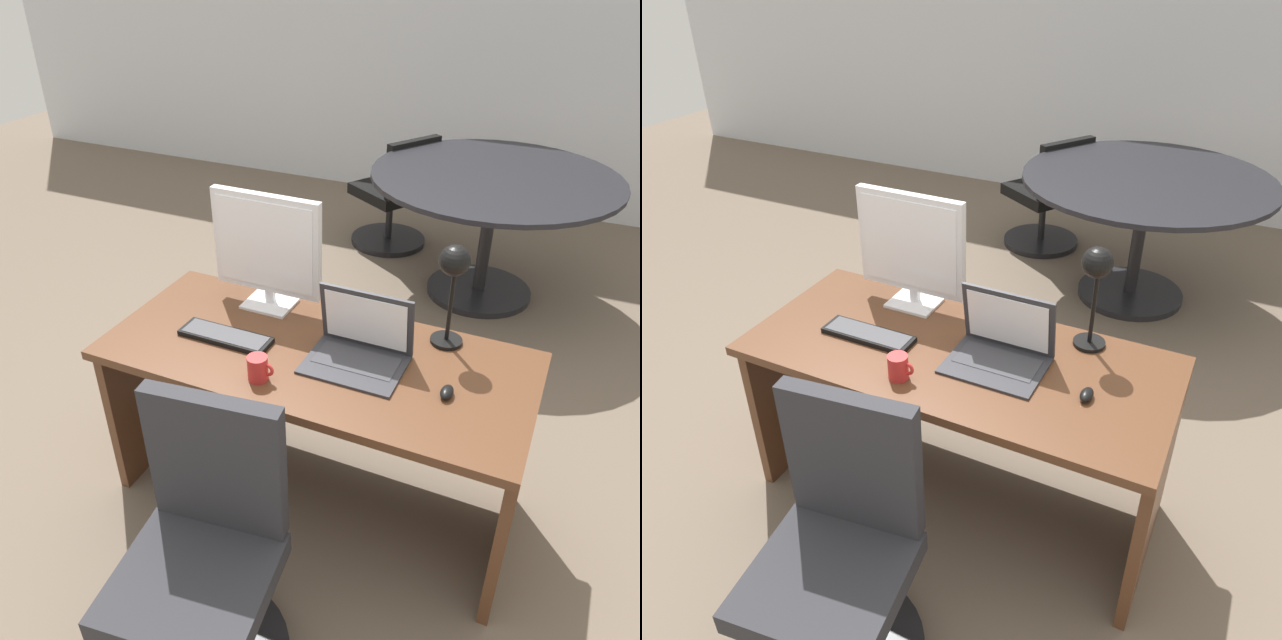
# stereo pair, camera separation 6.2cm
# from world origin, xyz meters

# --- Properties ---
(ground) EXTENTS (12.00, 12.00, 0.00)m
(ground) POSITION_xyz_m (0.00, 1.50, 0.00)
(ground) COLOR #6B5B4C
(back_wall) EXTENTS (10.00, 0.10, 2.80)m
(back_wall) POSITION_xyz_m (0.00, 3.68, 1.40)
(back_wall) COLOR silver
(back_wall) RESTS_ON ground
(desk) EXTENTS (1.58, 0.70, 0.74)m
(desk) POSITION_xyz_m (0.00, 0.05, 0.52)
(desk) COLOR #56331E
(desk) RESTS_ON ground
(monitor) EXTENTS (0.46, 0.16, 0.48)m
(monitor) POSITION_xyz_m (-0.32, 0.23, 1.00)
(monitor) COLOR silver
(monitor) RESTS_ON desk
(laptop) EXTENTS (0.35, 0.27, 0.25)m
(laptop) POSITION_xyz_m (0.16, 0.04, 0.81)
(laptop) COLOR #2D2D33
(laptop) RESTS_ON desk
(keyboard) EXTENTS (0.36, 0.11, 0.02)m
(keyboard) POSITION_xyz_m (-0.35, -0.06, 0.75)
(keyboard) COLOR black
(keyboard) RESTS_ON desk
(mouse) EXTENTS (0.04, 0.08, 0.03)m
(mouse) POSITION_xyz_m (0.50, -0.05, 0.75)
(mouse) COLOR black
(mouse) RESTS_ON desk
(desk_lamp) EXTENTS (0.12, 0.14, 0.41)m
(desk_lamp) POSITION_xyz_m (0.42, 0.24, 1.04)
(desk_lamp) COLOR black
(desk_lamp) RESTS_ON desk
(coffee_mug) EXTENTS (0.10, 0.07, 0.09)m
(coffee_mug) POSITION_xyz_m (-0.11, -0.23, 0.78)
(coffee_mug) COLOR red
(coffee_mug) RESTS_ON desk
(office_chair) EXTENTS (0.56, 0.56, 0.94)m
(office_chair) POSITION_xyz_m (-0.04, -0.74, 0.37)
(office_chair) COLOR black
(office_chair) RESTS_ON ground
(meeting_table) EXTENTS (1.49, 1.49, 0.81)m
(meeting_table) POSITION_xyz_m (0.25, 2.02, 0.62)
(meeting_table) COLOR black
(meeting_table) RESTS_ON ground
(meeting_chair_near) EXTENTS (0.64, 0.63, 0.84)m
(meeting_chair_near) POSITION_xyz_m (-0.51, 2.50, 0.35)
(meeting_chair_near) COLOR black
(meeting_chair_near) RESTS_ON ground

